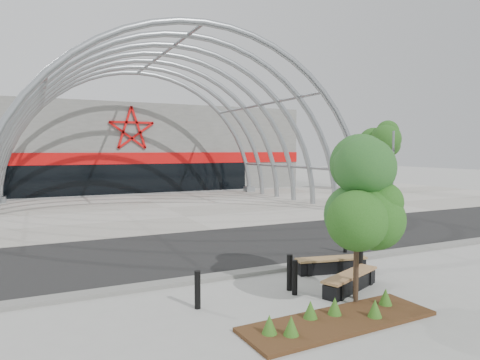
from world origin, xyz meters
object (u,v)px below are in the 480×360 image
street_tree_1 (358,188)px  bench_1 (331,265)px  signal_pole (393,169)px  bench_0 (350,282)px  street_tree_0 (358,199)px  bollard_2 (295,278)px

street_tree_1 → bench_1: bearing=67.8°
signal_pole → bench_0: (-12.84, -11.31, -2.40)m
street_tree_0 → bench_0: street_tree_0 is taller
signal_pole → bench_1: size_ratio=2.18×
street_tree_0 → street_tree_1: street_tree_1 is taller
street_tree_0 → bollard_2: size_ratio=3.96×
bench_0 → bench_1: bench_0 is taller
bench_0 → bollard_2: bearing=166.7°
street_tree_0 → bench_1: 3.69m
street_tree_1 → bench_1: size_ratio=1.72×
signal_pole → bench_0: bearing=-138.6°
signal_pole → bollard_2: (-14.39, -10.94, -2.17)m
signal_pole → bench_1: bearing=-141.6°
bench_1 → bench_0: bearing=-110.5°
signal_pole → bollard_2: bearing=-142.8°
signal_pole → bollard_2: size_ratio=5.44×
bench_0 → bollard_2: bollard_2 is taller
street_tree_0 → bench_0: (0.59, 0.91, -2.40)m
bench_1 → bollard_2: 2.50m
signal_pole → bench_1: (-12.23, -9.69, -2.40)m
bench_1 → street_tree_1: bearing=-112.2°
street_tree_0 → bench_1: size_ratio=1.58×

